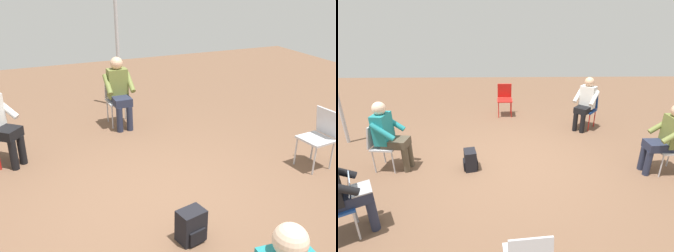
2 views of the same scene
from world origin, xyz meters
The scene contains 10 objects.
ground_plane centered at (0.00, 0.00, 0.00)m, with size 15.35×15.35×0.00m, color brown.
chair_south centered at (-0.24, -2.65, 0.50)m, with size 0.40×0.44×0.85m.
chair_east centered at (2.75, 0.15, 0.50)m, with size 0.44×0.41×0.85m.
chair_southeast centered at (1.85, -1.85, 0.50)m, with size 0.59×0.58×0.85m.
chair_north centered at (-0.01, 2.33, 0.50)m, with size 0.43×0.47×0.85m.
person_with_laptop centered at (-1.56, 2.14, 0.69)m, with size 0.62×0.64×1.24m.
person_in_olive centered at (-0.24, -2.49, 0.69)m, with size 0.49×0.52×1.24m.
person_in_white centered at (1.73, -1.74, 0.69)m, with size 0.63×0.63×1.24m.
person_in_teal centered at (-0.03, 2.17, 0.69)m, with size 0.52×0.54×1.24m.
backpack_near_laptop_user centered at (-0.08, 0.80, 0.16)m, with size 0.32×0.29×0.36m.
Camera 2 is at (-4.13, 0.26, 2.51)m, focal length 28.00 mm.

